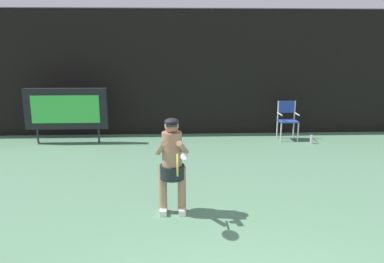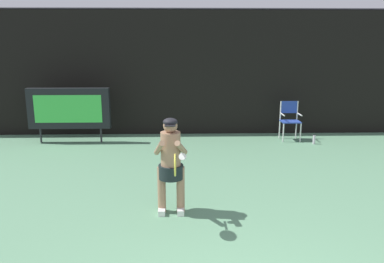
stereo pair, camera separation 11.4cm
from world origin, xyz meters
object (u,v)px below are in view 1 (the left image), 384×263
at_px(tennis_racket, 177,165).
at_px(tennis_player, 172,162).
at_px(scoreboard, 66,109).
at_px(umpire_chair, 287,118).
at_px(water_bottle, 311,139).

bearing_deg(tennis_racket, tennis_player, 79.97).
height_order(tennis_player, tennis_racket, tennis_player).
distance_m(scoreboard, tennis_player, 5.37).
relative_size(umpire_chair, tennis_player, 0.70).
bearing_deg(scoreboard, tennis_player, -57.55).
distance_m(water_bottle, tennis_racket, 6.13).
relative_size(scoreboard, tennis_racket, 3.65).
bearing_deg(umpire_chair, tennis_player, -124.50).
relative_size(scoreboard, water_bottle, 8.30).
bearing_deg(water_bottle, tennis_racket, -127.37).
bearing_deg(tennis_player, tennis_racket, -83.03).
height_order(umpire_chair, water_bottle, umpire_chair).
bearing_deg(tennis_player, umpire_chair, 55.50).
relative_size(water_bottle, tennis_player, 0.17).
xyz_separation_m(water_bottle, tennis_player, (-3.76, -4.17, 0.73)).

